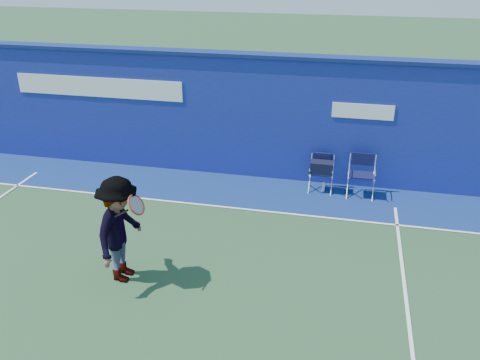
% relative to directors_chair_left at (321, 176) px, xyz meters
% --- Properties ---
extents(ground, '(80.00, 80.00, 0.00)m').
position_rel_directors_chair_left_xyz_m(ground, '(-2.78, -4.55, -0.38)').
color(ground, '#254629').
rests_on(ground, ground).
extents(stadium_wall, '(24.00, 0.50, 3.08)m').
position_rel_directors_chair_left_xyz_m(stadium_wall, '(-2.78, 0.65, 1.17)').
color(stadium_wall, navy).
rests_on(stadium_wall, ground).
extents(out_of_bounds_strip, '(24.00, 1.80, 0.01)m').
position_rel_directors_chair_left_xyz_m(out_of_bounds_strip, '(-2.78, -0.45, -0.37)').
color(out_of_bounds_strip, navy).
rests_on(out_of_bounds_strip, ground).
extents(court_lines, '(24.00, 12.00, 0.01)m').
position_rel_directors_chair_left_xyz_m(court_lines, '(-2.78, -3.95, -0.37)').
color(court_lines, white).
rests_on(court_lines, out_of_bounds_strip).
extents(directors_chair_left, '(0.52, 0.49, 0.89)m').
position_rel_directors_chair_left_xyz_m(directors_chair_left, '(0.00, 0.00, 0.00)').
color(directors_chair_left, silver).
rests_on(directors_chair_left, ground).
extents(directors_chair_right, '(0.58, 0.52, 0.97)m').
position_rel_directors_chair_left_xyz_m(directors_chair_right, '(0.93, -0.06, -0.07)').
color(directors_chair_right, silver).
rests_on(directors_chair_right, ground).
extents(water_bottle, '(0.07, 0.07, 0.24)m').
position_rel_directors_chair_left_xyz_m(water_bottle, '(0.08, -0.03, -0.26)').
color(water_bottle, silver).
rests_on(water_bottle, ground).
extents(tennis_player, '(0.91, 1.28, 1.93)m').
position_rel_directors_chair_left_xyz_m(tennis_player, '(-3.11, -4.30, 0.59)').
color(tennis_player, '#EA4738').
rests_on(tennis_player, ground).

